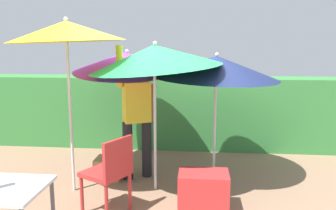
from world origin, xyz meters
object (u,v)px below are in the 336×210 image
cooler_box (203,191)px  crate_cardboard (109,168)px  umbrella_rainbow (216,67)px  person_vendor (137,114)px  umbrella_navy (126,62)px  umbrella_orange (66,32)px  umbrella_yellow (155,57)px  chair_plastic (110,170)px

cooler_box → crate_cardboard: size_ratio=1.57×
umbrella_rainbow → person_vendor: (-1.09, -0.00, -0.65)m
umbrella_navy → person_vendor: same height
umbrella_navy → crate_cardboard: size_ratio=5.17×
cooler_box → umbrella_navy: bearing=133.8°
umbrella_rainbow → umbrella_navy: umbrella_navy is taller
umbrella_orange → umbrella_yellow: umbrella_orange is taller
umbrella_yellow → cooler_box: (0.62, -0.52, -1.51)m
umbrella_rainbow → umbrella_orange: size_ratio=0.81×
umbrella_navy → crate_cardboard: (-0.21, -0.34, -1.49)m
umbrella_navy → umbrella_orange: bearing=-124.4°
chair_plastic → cooler_box: size_ratio=1.56×
cooler_box → chair_plastic: bearing=-170.2°
umbrella_navy → crate_cardboard: 1.54m
umbrella_rainbow → cooler_box: size_ratio=3.13×
person_vendor → umbrella_yellow: bearing=-51.2°
chair_plastic → crate_cardboard: (-0.30, 1.01, -0.36)m
person_vendor → cooler_box: (0.94, -0.91, -0.71)m
umbrella_rainbow → umbrella_yellow: (-0.77, -0.39, 0.15)m
umbrella_navy → crate_cardboard: bearing=-120.8°
crate_cardboard → chair_plastic: bearing=-73.4°
umbrella_yellow → chair_plastic: (-0.41, -0.70, -1.23)m
chair_plastic → cooler_box: chair_plastic is taller
umbrella_orange → chair_plastic: (0.65, -0.56, -1.53)m
umbrella_rainbow → crate_cardboard: 2.07m
person_vendor → chair_plastic: (-0.10, -1.09, -0.42)m
umbrella_yellow → person_vendor: (-0.31, 0.39, -0.80)m
umbrella_rainbow → umbrella_yellow: 0.88m
chair_plastic → umbrella_navy: bearing=94.1°
umbrella_orange → crate_cardboard: (0.34, 0.46, -1.89)m
chair_plastic → crate_cardboard: bearing=106.6°
umbrella_yellow → person_vendor: umbrella_yellow is taller
umbrella_rainbow → umbrella_navy: (-1.29, 0.27, 0.05)m
umbrella_rainbow → umbrella_orange: bearing=-163.9°
umbrella_yellow → crate_cardboard: (-0.72, 0.32, -1.59)m
person_vendor → crate_cardboard: (-0.40, -0.07, -0.78)m
umbrella_rainbow → umbrella_navy: size_ratio=0.95×
umbrella_orange → umbrella_rainbow: bearing=16.1°
umbrella_navy → person_vendor: size_ratio=1.00×
umbrella_yellow → umbrella_navy: bearing=127.6°
umbrella_orange → person_vendor: umbrella_orange is taller
umbrella_navy → chair_plastic: 1.77m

